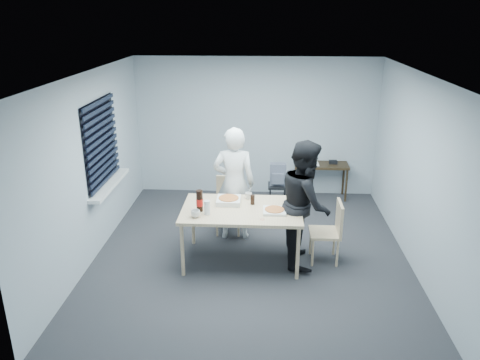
# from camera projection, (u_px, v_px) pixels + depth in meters

# --- Properties ---
(room) EXTENTS (5.00, 5.00, 5.00)m
(room) POSITION_uv_depth(u_px,v_px,m) (104.00, 149.00, 6.89)
(room) COLOR #29292E
(room) RESTS_ON ground
(dining_table) EXTENTS (1.64, 1.04, 0.80)m
(dining_table) POSITION_uv_depth(u_px,v_px,m) (242.00, 212.00, 6.46)
(dining_table) COLOR beige
(dining_table) RESTS_ON ground
(chair_far) EXTENTS (0.42, 0.42, 0.89)m
(chair_far) POSITION_uv_depth(u_px,v_px,m) (229.00, 200.00, 7.48)
(chair_far) COLOR beige
(chair_far) RESTS_ON ground
(chair_right) EXTENTS (0.42, 0.42, 0.89)m
(chair_right) POSITION_uv_depth(u_px,v_px,m) (331.00, 228.00, 6.52)
(chair_right) COLOR beige
(chair_right) RESTS_ON ground
(person_white) EXTENTS (0.65, 0.42, 1.77)m
(person_white) POSITION_uv_depth(u_px,v_px,m) (234.00, 184.00, 7.11)
(person_white) COLOR silver
(person_white) RESTS_ON ground
(person_black) EXTENTS (0.47, 0.86, 1.77)m
(person_black) POSITION_uv_depth(u_px,v_px,m) (305.00, 203.00, 6.40)
(person_black) COLOR black
(person_black) RESTS_ON ground
(side_table) EXTENTS (1.00, 0.44, 0.67)m
(side_table) POSITION_uv_depth(u_px,v_px,m) (321.00, 168.00, 8.76)
(side_table) COLOR #352616
(side_table) RESTS_ON ground
(stool) EXTENTS (0.34, 0.34, 0.47)m
(stool) POSITION_uv_depth(u_px,v_px,m) (277.00, 191.00, 8.30)
(stool) COLOR black
(stool) RESTS_ON ground
(backpack) EXTENTS (0.28, 0.21, 0.39)m
(backpack) POSITION_uv_depth(u_px,v_px,m) (278.00, 175.00, 8.18)
(backpack) COLOR slate
(backpack) RESTS_ON stool
(pizza_box_a) EXTENTS (0.33, 0.33, 0.08)m
(pizza_box_a) POSITION_uv_depth(u_px,v_px,m) (229.00, 200.00, 6.61)
(pizza_box_a) COLOR silver
(pizza_box_a) RESTS_ON dining_table
(pizza_box_b) EXTENTS (0.31, 0.31, 0.04)m
(pizza_box_b) POSITION_uv_depth(u_px,v_px,m) (274.00, 210.00, 6.32)
(pizza_box_b) COLOR silver
(pizza_box_b) RESTS_ON dining_table
(mug_a) EXTENTS (0.17, 0.17, 0.10)m
(mug_a) POSITION_uv_depth(u_px,v_px,m) (196.00, 214.00, 6.15)
(mug_a) COLOR silver
(mug_a) RESTS_ON dining_table
(mug_b) EXTENTS (0.10, 0.10, 0.09)m
(mug_b) POSITION_uv_depth(u_px,v_px,m) (248.00, 196.00, 6.75)
(mug_b) COLOR silver
(mug_b) RESTS_ON dining_table
(cola_glass) EXTENTS (0.07, 0.07, 0.13)m
(cola_glass) POSITION_uv_depth(u_px,v_px,m) (253.00, 200.00, 6.56)
(cola_glass) COLOR black
(cola_glass) RESTS_ON dining_table
(soda_bottle) EXTENTS (0.09, 0.09, 0.30)m
(soda_bottle) POSITION_uv_depth(u_px,v_px,m) (200.00, 201.00, 6.31)
(soda_bottle) COLOR black
(soda_bottle) RESTS_ON dining_table
(plastic_cups) EXTENTS (0.09, 0.09, 0.19)m
(plastic_cups) POSITION_uv_depth(u_px,v_px,m) (207.00, 208.00, 6.23)
(plastic_cups) COLOR silver
(plastic_cups) RESTS_ON dining_table
(rubber_band) EXTENTS (0.06, 0.06, 0.00)m
(rubber_band) POSITION_uv_depth(u_px,v_px,m) (262.00, 219.00, 6.10)
(rubber_band) COLOR red
(rubber_band) RESTS_ON dining_table
(papers) EXTENTS (0.25, 0.31, 0.00)m
(papers) POSITION_uv_depth(u_px,v_px,m) (313.00, 164.00, 8.74)
(papers) COLOR white
(papers) RESTS_ON side_table
(black_box) EXTENTS (0.16, 0.12, 0.06)m
(black_box) POSITION_uv_depth(u_px,v_px,m) (333.00, 162.00, 8.74)
(black_box) COLOR black
(black_box) RESTS_ON side_table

